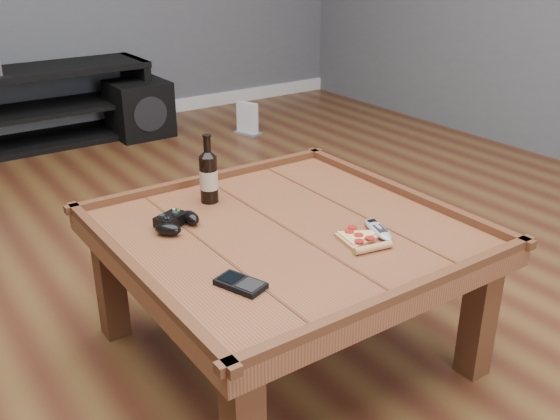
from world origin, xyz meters
TOP-DOWN VIEW (x-y plane):
  - ground at (0.00, 0.00)m, footprint 6.00×6.00m
  - baseboard at (0.00, 2.99)m, footprint 5.00×0.02m
  - coffee_table at (0.00, 0.00)m, footprint 1.03×1.03m
  - media_console at (0.00, 2.75)m, footprint 1.40×0.45m
  - beer_bottle at (-0.09, 0.32)m, footprint 0.06×0.06m
  - game_controller at (-0.27, 0.19)m, footprint 0.16×0.14m
  - pizza_slice at (0.12, -0.20)m, footprint 0.17×0.23m
  - smartphone at (-0.29, -0.21)m, footprint 0.11×0.14m
  - remote_control at (0.20, -0.18)m, footprint 0.09×0.16m
  - subwoofer at (0.61, 2.58)m, footprint 0.37×0.38m
  - game_console at (1.22, 2.17)m, footprint 0.15×0.20m

SIDE VIEW (x-z plane):
  - ground at x=0.00m, z-range 0.00..0.00m
  - baseboard at x=0.00m, z-range 0.00..0.10m
  - game_console at x=1.22m, z-range -0.01..0.21m
  - subwoofer at x=0.61m, z-range 0.00..0.37m
  - media_console at x=0.00m, z-range 0.00..0.50m
  - coffee_table at x=0.00m, z-range 0.15..0.63m
  - pizza_slice at x=0.12m, z-range 0.45..0.47m
  - smartphone at x=-0.29m, z-range 0.45..0.47m
  - remote_control at x=0.20m, z-range 0.45..0.47m
  - game_controller at x=-0.27m, z-range 0.45..0.49m
  - beer_bottle at x=-0.09m, z-range 0.43..0.66m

